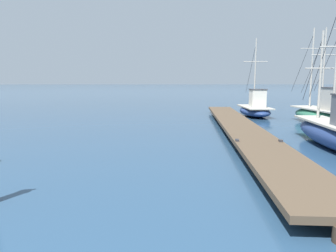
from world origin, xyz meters
The scene contains 4 objects.
floating_dock centered at (6.39, 15.25, 0.36)m, with size 3.74×22.41×0.53m.
fishing_boat_0 centered at (9.37, 11.68, 0.66)m, with size 2.12×7.22×6.04m.
fishing_boat_1 centered at (9.45, 22.99, 0.57)m, with size 2.12×5.29×5.79m.
fishing_boat_2 centered at (12.31, 18.31, 0.69)m, with size 2.25×7.42×6.77m.
Camera 1 is at (2.34, -0.74, 2.72)m, focal length 34.11 mm.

